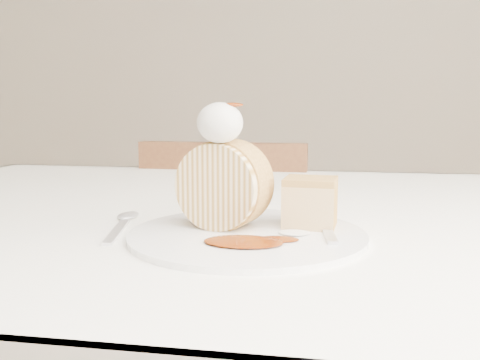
# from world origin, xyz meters

# --- Properties ---
(table) EXTENTS (1.40, 0.90, 0.75)m
(table) POSITION_xyz_m (0.00, 0.20, 0.66)
(table) COLOR white
(table) RESTS_ON ground
(chair_far) EXTENTS (0.39, 0.39, 0.81)m
(chair_far) POSITION_xyz_m (-0.17, 0.73, 0.46)
(chair_far) COLOR brown
(chair_far) RESTS_ON ground
(plate) EXTENTS (0.29, 0.29, 0.01)m
(plate) POSITION_xyz_m (-0.02, 0.03, 0.75)
(plate) COLOR white
(plate) RESTS_ON table
(roulade_slice) EXTENTS (0.11, 0.08, 0.10)m
(roulade_slice) POSITION_xyz_m (-0.05, 0.06, 0.81)
(roulade_slice) COLOR beige
(roulade_slice) RESTS_ON plate
(cake_chunk) EXTENTS (0.06, 0.06, 0.05)m
(cake_chunk) POSITION_xyz_m (0.05, 0.08, 0.78)
(cake_chunk) COLOR tan
(cake_chunk) RESTS_ON plate
(whipped_cream) EXTENTS (0.05, 0.05, 0.05)m
(whipped_cream) POSITION_xyz_m (-0.05, 0.04, 0.88)
(whipped_cream) COLOR white
(whipped_cream) RESTS_ON roulade_slice
(caramel_drizzle) EXTENTS (0.03, 0.02, 0.01)m
(caramel_drizzle) POSITION_xyz_m (-0.04, 0.04, 0.90)
(caramel_drizzle) COLOR #652104
(caramel_drizzle) RESTS_ON whipped_cream
(caramel_pool) EXTENTS (0.09, 0.06, 0.00)m
(caramel_pool) POSITION_xyz_m (-0.02, -0.01, 0.76)
(caramel_pool) COLOR #652104
(caramel_pool) RESTS_ON plate
(fork) EXTENTS (0.04, 0.16, 0.00)m
(fork) POSITION_xyz_m (0.07, 0.05, 0.76)
(fork) COLOR silver
(fork) RESTS_ON plate
(spoon) EXTENTS (0.05, 0.15, 0.00)m
(spoon) POSITION_xyz_m (-0.18, 0.03, 0.75)
(spoon) COLOR silver
(spoon) RESTS_ON table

